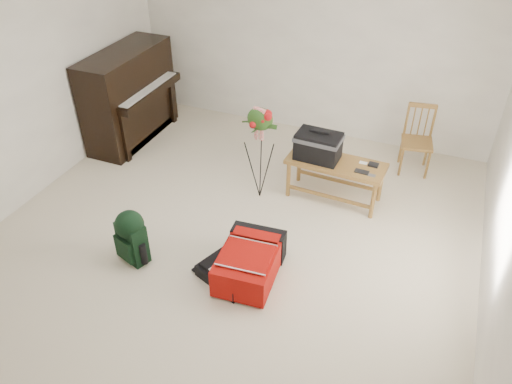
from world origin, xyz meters
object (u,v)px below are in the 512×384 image
at_px(bench, 324,152).
at_px(green_backpack, 131,234).
at_px(dining_chair, 418,140).
at_px(black_duffel, 229,271).
at_px(red_suitcase, 252,258).
at_px(flower_stand, 260,154).
at_px(piano, 130,98).

distance_m(bench, green_backpack, 2.30).
bearing_deg(dining_chair, black_duffel, -126.57).
height_order(red_suitcase, flower_stand, flower_stand).
xyz_separation_m(piano, bench, (2.85, -0.39, 0.01)).
distance_m(bench, flower_stand, 0.72).
relative_size(piano, black_duffel, 2.28).
distance_m(piano, red_suitcase, 3.23).
relative_size(piano, bench, 1.32).
bearing_deg(bench, flower_stand, -154.12).
xyz_separation_m(piano, green_backpack, (1.42, -2.17, -0.28)).
height_order(black_duffel, flower_stand, flower_stand).
bearing_deg(black_duffel, red_suitcase, 62.96).
height_order(bench, red_suitcase, bench).
height_order(dining_chair, green_backpack, dining_chair).
xyz_separation_m(piano, dining_chair, (3.78, 0.62, -0.18)).
xyz_separation_m(dining_chair, green_backpack, (-2.37, -2.79, -0.10)).
bearing_deg(flower_stand, green_backpack, -102.97).
height_order(piano, red_suitcase, piano).
height_order(bench, black_duffel, bench).
height_order(bench, dining_chair, same).
bearing_deg(red_suitcase, green_backpack, -171.39).
bearing_deg(black_duffel, dining_chair, 84.01).
height_order(red_suitcase, green_backpack, green_backpack).
distance_m(bench, black_duffel, 1.78).
relative_size(bench, red_suitcase, 1.39).
bearing_deg(black_duffel, piano, 160.97).
xyz_separation_m(bench, dining_chair, (0.94, 1.01, -0.19)).
bearing_deg(red_suitcase, flower_stand, 103.61).
distance_m(red_suitcase, green_backpack, 1.21).
distance_m(dining_chair, red_suitcase, 2.79).
bearing_deg(bench, piano, 174.73).
bearing_deg(dining_chair, green_backpack, -139.73).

